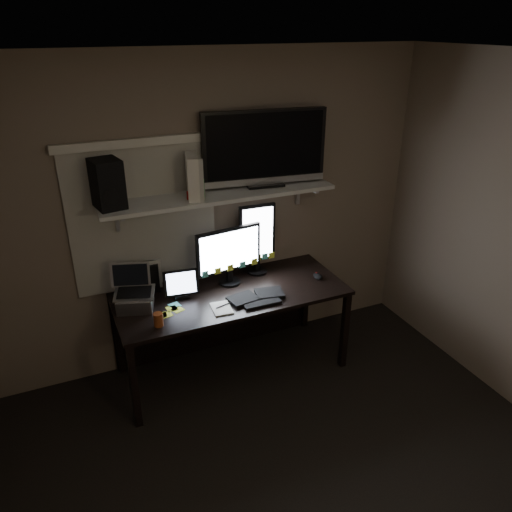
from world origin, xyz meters
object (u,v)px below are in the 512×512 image
tablet (181,284)px  cup (158,320)px  speaker (107,184)px  monitor_landscape (229,256)px  laptop (134,290)px  mouse (318,276)px  desk (226,304)px  tv (264,149)px  monitor_portrait (257,239)px  game_console (192,176)px  keyboard (256,296)px

tablet → cup: (-0.26, -0.32, -0.07)m
cup → speaker: size_ratio=0.29×
monitor_landscape → laptop: (-0.77, -0.10, -0.08)m
mouse → cup: size_ratio=1.09×
desk → tv: 1.28m
monitor_portrait → tablet: monitor_portrait is taller
mouse → tablet: bearing=177.1°
laptop → game_console: bearing=32.9°
desk → laptop: 0.81m
desk → monitor_landscape: monitor_landscape is taller
keyboard → cup: (-0.78, -0.08, 0.04)m
tablet → cup: size_ratio=2.70×
monitor_landscape → keyboard: size_ratio=1.25×
desk → speaker: bearing=173.5°
monitor_portrait → speaker: bearing=-176.2°
desk → tablet: tablet is taller
monitor_portrait → tv: (0.06, 0.01, 0.74)m
keyboard → mouse: bearing=9.4°
keyboard → tablet: 0.58m
monitor_landscape → keyboard: (0.10, -0.31, -0.23)m
desk → keyboard: size_ratio=4.07×
tablet → cup: 0.41m
laptop → mouse: bearing=13.3°
mouse → cup: (-1.37, -0.17, 0.03)m
keyboard → mouse: 0.60m
laptop → cup: size_ratio=3.30×
cup → game_console: size_ratio=0.31×
tv → monitor_portrait: bearing=-165.4°
tablet → laptop: (-0.36, -0.03, 0.05)m
tablet → monitor_portrait: bearing=19.7°
mouse → tv: (-0.35, 0.31, 1.02)m
cup → game_console: 1.05m
desk → mouse: bearing=-14.3°
cup → tv: 1.50m
monitor_landscape → tablet: bearing=-177.7°
monitor_landscape → tv: bearing=8.9°
tablet → game_console: (0.17, 0.11, 0.79)m
tv → speaker: 1.20m
monitor_portrait → laptop: (-1.06, -0.18, -0.14)m
tablet → game_console: 0.82m
tv → desk: bearing=-155.2°
keyboard → cup: cup is taller
monitor_portrait → mouse: monitor_portrait is taller
keyboard → laptop: 0.91m
desk → keyboard: (0.15, -0.28, 0.19)m
keyboard → tv: bearing=59.6°
tablet → tv: (0.76, 0.16, 0.92)m
desk → tablet: 0.48m
keyboard → cup: 0.78m
game_console → keyboard: bearing=-31.6°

